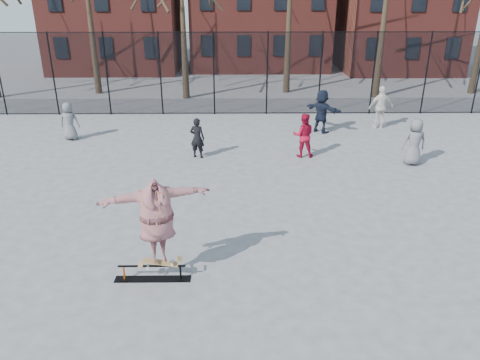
{
  "coord_description": "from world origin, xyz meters",
  "views": [
    {
      "loc": [
        -0.4,
        -9.93,
        6.27
      ],
      "look_at": [
        -0.26,
        1.5,
        1.34
      ],
      "focal_mm": 35.0,
      "sensor_mm": 36.0,
      "label": 1
    }
  ],
  "objects_px": {
    "bystander_grey": "(69,121)",
    "bystander_extra": "(414,142)",
    "bystander_black": "(197,138)",
    "skate_rail": "(152,274)",
    "bystander_white": "(381,107)",
    "bystander_navy": "(322,111)",
    "skateboard": "(160,263)",
    "skater": "(157,223)",
    "bystander_red": "(303,135)"
  },
  "relations": [
    {
      "from": "bystander_grey",
      "to": "bystander_black",
      "type": "xyz_separation_m",
      "value": [
        5.5,
        -2.2,
        -0.03
      ]
    },
    {
      "from": "bystander_grey",
      "to": "bystander_red",
      "type": "height_order",
      "value": "bystander_red"
    },
    {
      "from": "skateboard",
      "to": "bystander_navy",
      "type": "xyz_separation_m",
      "value": [
        5.48,
        11.01,
        0.52
      ]
    },
    {
      "from": "skateboard",
      "to": "bystander_navy",
      "type": "distance_m",
      "value": 12.31
    },
    {
      "from": "skateboard",
      "to": "bystander_red",
      "type": "relative_size",
      "value": 0.51
    },
    {
      "from": "skater",
      "to": "bystander_black",
      "type": "bearing_deg",
      "value": 70.69
    },
    {
      "from": "bystander_red",
      "to": "bystander_white",
      "type": "height_order",
      "value": "bystander_white"
    },
    {
      "from": "bystander_red",
      "to": "bystander_navy",
      "type": "bearing_deg",
      "value": -108.06
    },
    {
      "from": "bystander_grey",
      "to": "bystander_black",
      "type": "bearing_deg",
      "value": 158.43
    },
    {
      "from": "skate_rail",
      "to": "bystander_grey",
      "type": "xyz_separation_m",
      "value": [
        -5.04,
        10.09,
        0.65
      ]
    },
    {
      "from": "skater",
      "to": "bystander_white",
      "type": "distance_m",
      "value": 14.26
    },
    {
      "from": "bystander_extra",
      "to": "bystander_white",
      "type": "bearing_deg",
      "value": -93.93
    },
    {
      "from": "bystander_extra",
      "to": "bystander_navy",
      "type": "bearing_deg",
      "value": -58.67
    },
    {
      "from": "bystander_white",
      "to": "bystander_extra",
      "type": "distance_m",
      "value": 4.57
    },
    {
      "from": "bystander_navy",
      "to": "bystander_black",
      "type": "bearing_deg",
      "value": 72.64
    },
    {
      "from": "skateboard",
      "to": "skater",
      "type": "xyz_separation_m",
      "value": [
        0.0,
        0.0,
        1.03
      ]
    },
    {
      "from": "bystander_red",
      "to": "skateboard",
      "type": "bearing_deg",
      "value": 65.32
    },
    {
      "from": "skater",
      "to": "bystander_white",
      "type": "xyz_separation_m",
      "value": [
        8.25,
        11.62,
        -0.5
      ]
    },
    {
      "from": "bystander_extra",
      "to": "skate_rail",
      "type": "bearing_deg",
      "value": 37.43
    },
    {
      "from": "skater",
      "to": "bystander_grey",
      "type": "bearing_deg",
      "value": 100.05
    },
    {
      "from": "skate_rail",
      "to": "bystander_navy",
      "type": "distance_m",
      "value": 12.42
    },
    {
      "from": "skateboard",
      "to": "bystander_red",
      "type": "height_order",
      "value": "bystander_red"
    },
    {
      "from": "bystander_black",
      "to": "bystander_navy",
      "type": "distance_m",
      "value": 6.08
    },
    {
      "from": "bystander_extra",
      "to": "skater",
      "type": "bearing_deg",
      "value": 38.11
    },
    {
      "from": "bystander_red",
      "to": "bystander_navy",
      "type": "xyz_separation_m",
      "value": [
        1.21,
        3.06,
        0.11
      ]
    },
    {
      "from": "skateboard",
      "to": "skater",
      "type": "height_order",
      "value": "skater"
    },
    {
      "from": "bystander_grey",
      "to": "bystander_navy",
      "type": "height_order",
      "value": "bystander_navy"
    },
    {
      "from": "skater",
      "to": "bystander_grey",
      "type": "height_order",
      "value": "skater"
    },
    {
      "from": "skater",
      "to": "bystander_black",
      "type": "xyz_separation_m",
      "value": [
        0.27,
        7.89,
        -0.69
      ]
    },
    {
      "from": "skater",
      "to": "skateboard",
      "type": "bearing_deg",
      "value": 0.0
    },
    {
      "from": "bystander_navy",
      "to": "bystander_extra",
      "type": "relative_size",
      "value": 1.1
    },
    {
      "from": "skater",
      "to": "bystander_grey",
      "type": "xyz_separation_m",
      "value": [
        -5.24,
        10.09,
        -0.66
      ]
    },
    {
      "from": "bystander_red",
      "to": "bystander_navy",
      "type": "height_order",
      "value": "bystander_navy"
    },
    {
      "from": "bystander_black",
      "to": "bystander_white",
      "type": "distance_m",
      "value": 8.82
    },
    {
      "from": "skateboard",
      "to": "skater",
      "type": "distance_m",
      "value": 1.03
    },
    {
      "from": "skate_rail",
      "to": "skater",
      "type": "relative_size",
      "value": 0.71
    },
    {
      "from": "bystander_white",
      "to": "bystander_black",
      "type": "bearing_deg",
      "value": 18.23
    },
    {
      "from": "skate_rail",
      "to": "bystander_extra",
      "type": "relative_size",
      "value": 1.0
    },
    {
      "from": "bystander_black",
      "to": "bystander_navy",
      "type": "bearing_deg",
      "value": -132.47
    },
    {
      "from": "bystander_grey",
      "to": "bystander_extra",
      "type": "bearing_deg",
      "value": 167.48
    },
    {
      "from": "skate_rail",
      "to": "bystander_white",
      "type": "xyz_separation_m",
      "value": [
        8.45,
        11.62,
        0.81
      ]
    },
    {
      "from": "bystander_white",
      "to": "skate_rail",
      "type": "bearing_deg",
      "value": 47.14
    },
    {
      "from": "bystander_black",
      "to": "bystander_grey",
      "type": "bearing_deg",
      "value": -5.21
    },
    {
      "from": "skate_rail",
      "to": "bystander_white",
      "type": "distance_m",
      "value": 14.39
    },
    {
      "from": "skate_rail",
      "to": "bystander_extra",
      "type": "height_order",
      "value": "bystander_extra"
    },
    {
      "from": "bystander_white",
      "to": "bystander_extra",
      "type": "height_order",
      "value": "bystander_white"
    },
    {
      "from": "bystander_grey",
      "to": "bystander_black",
      "type": "distance_m",
      "value": 5.93
    },
    {
      "from": "bystander_grey",
      "to": "skater",
      "type": "bearing_deg",
      "value": 117.68
    },
    {
      "from": "skateboard",
      "to": "bystander_red",
      "type": "bearing_deg",
      "value": 61.77
    },
    {
      "from": "bystander_extra",
      "to": "bystander_red",
      "type": "bearing_deg",
      "value": -15.73
    }
  ]
}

